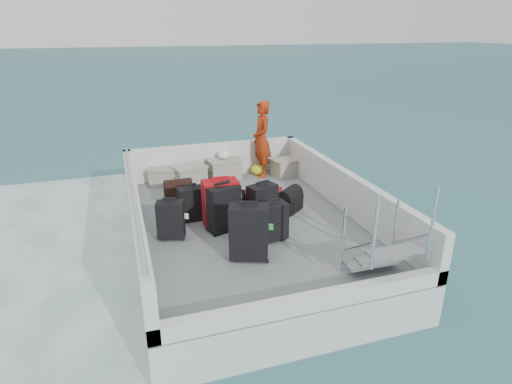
% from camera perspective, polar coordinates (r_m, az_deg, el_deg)
% --- Properties ---
extents(ground, '(160.00, 160.00, 0.00)m').
position_cam_1_polar(ground, '(7.26, -1.10, -8.39)').
color(ground, '#184A56').
rests_on(ground, ground).
extents(ferry_hull, '(3.60, 5.00, 0.60)m').
position_cam_1_polar(ferry_hull, '(7.12, -1.12, -6.29)').
color(ferry_hull, silver).
rests_on(ferry_hull, ground).
extents(deck, '(3.30, 4.70, 0.02)m').
position_cam_1_polar(deck, '(6.98, -1.14, -4.04)').
color(deck, gray).
rests_on(deck, ferry_hull).
extents(deck_fittings, '(3.60, 5.00, 0.90)m').
position_cam_1_polar(deck_fittings, '(6.65, 2.51, -1.79)').
color(deck_fittings, silver).
rests_on(deck_fittings, deck).
extents(suitcase_1, '(0.44, 0.33, 0.59)m').
position_cam_1_polar(suitcase_1, '(6.44, -11.29, -3.76)').
color(suitcase_1, black).
rests_on(suitcase_1, deck).
extents(suitcase_2, '(0.40, 0.26, 0.56)m').
position_cam_1_polar(suitcase_2, '(7.00, -8.66, -1.60)').
color(suitcase_2, black).
rests_on(suitcase_2, deck).
extents(suitcase_3, '(0.59, 0.47, 0.78)m').
position_cam_1_polar(suitcase_3, '(5.74, -0.96, -5.47)').
color(suitcase_3, black).
rests_on(suitcase_3, deck).
extents(suitcase_4, '(0.56, 0.43, 0.73)m').
position_cam_1_polar(suitcase_4, '(6.57, -4.41, -2.20)').
color(suitcase_4, black).
rests_on(suitcase_4, deck).
extents(suitcase_5, '(0.55, 0.33, 0.75)m').
position_cam_1_polar(suitcase_5, '(6.72, -4.73, -1.54)').
color(suitcase_5, '#A60C0E').
rests_on(suitcase_5, deck).
extents(suitcase_6, '(0.46, 0.32, 0.59)m').
position_cam_1_polar(suitcase_6, '(6.28, 2.22, -4.03)').
color(suitcase_6, black).
rests_on(suitcase_6, deck).
extents(suitcase_7, '(0.52, 0.40, 0.64)m').
position_cam_1_polar(suitcase_7, '(6.83, 0.83, -1.61)').
color(suitcase_7, black).
rests_on(suitcase_7, deck).
extents(suitcase_8, '(0.77, 0.64, 0.26)m').
position_cam_1_polar(suitcase_8, '(7.59, 1.00, -0.73)').
color(suitcase_8, '#A60C0E').
rests_on(suitcase_8, deck).
extents(duffel_0, '(0.50, 0.31, 0.32)m').
position_cam_1_polar(duffel_0, '(7.84, -10.28, -0.12)').
color(duffel_0, black).
rests_on(duffel_0, deck).
extents(duffel_1, '(0.54, 0.47, 0.32)m').
position_cam_1_polar(duffel_1, '(7.26, -3.37, -1.57)').
color(duffel_1, black).
rests_on(duffel_1, deck).
extents(duffel_2, '(0.55, 0.52, 0.32)m').
position_cam_1_polar(duffel_2, '(7.34, 4.50, -1.33)').
color(duffel_2, black).
rests_on(duffel_2, deck).
extents(crate_0, '(0.62, 0.50, 0.32)m').
position_cam_1_polar(crate_0, '(8.74, -12.18, 2.01)').
color(crate_0, '#A29C8D').
rests_on(crate_0, deck).
extents(crate_1, '(0.68, 0.56, 0.36)m').
position_cam_1_polar(crate_1, '(8.63, -8.81, 2.12)').
color(crate_1, '#A29C8D').
rests_on(crate_1, deck).
extents(crate_2, '(0.69, 0.52, 0.38)m').
position_cam_1_polar(crate_2, '(8.92, -4.28, 3.05)').
color(crate_2, '#A29C8D').
rests_on(crate_2, deck).
extents(crate_3, '(0.64, 0.51, 0.34)m').
position_cam_1_polar(crate_3, '(9.08, 4.02, 3.23)').
color(crate_3, '#A29C8D').
rests_on(crate_3, deck).
extents(yellow_bag, '(0.28, 0.26, 0.22)m').
position_cam_1_polar(yellow_bag, '(9.14, 0.18, 3.01)').
color(yellow_bag, yellow).
rests_on(yellow_bag, deck).
extents(white_bag, '(0.24, 0.24, 0.18)m').
position_cam_1_polar(white_bag, '(8.84, -4.33, 4.79)').
color(white_bag, white).
rests_on(white_bag, crate_2).
extents(passenger, '(0.39, 0.59, 1.57)m').
position_cam_1_polar(passenger, '(8.91, 0.75, 7.06)').
color(passenger, red).
rests_on(passenger, deck).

